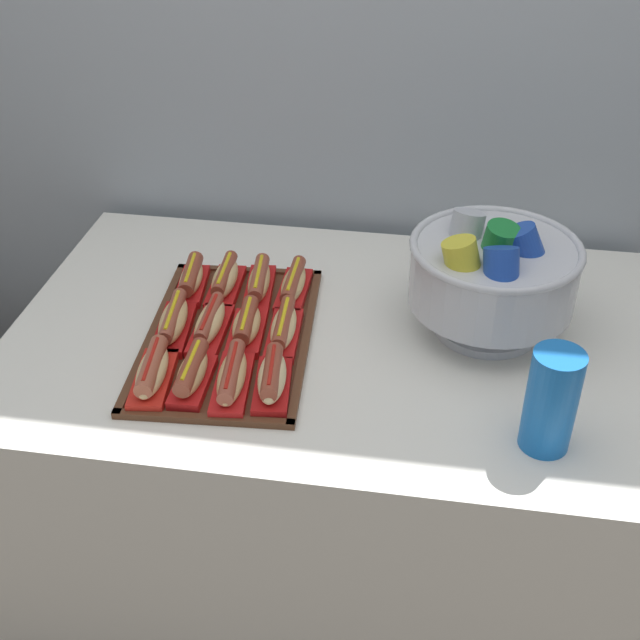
{
  "coord_description": "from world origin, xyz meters",
  "views": [
    {
      "loc": [
        0.19,
        -1.38,
        1.73
      ],
      "look_at": [
        -0.04,
        0.03,
        0.75
      ],
      "focal_mm": 46.5,
      "sensor_mm": 36.0,
      "label": 1
    }
  ],
  "objects_px": {
    "buffet_table": "(335,456)",
    "hot_dog_9": "(225,280)",
    "hot_dog_4": "(173,322)",
    "serving_tray": "(229,337)",
    "hot_dog_5": "(210,324)",
    "hot_dog_1": "(192,373)",
    "hot_dog_3": "(272,378)",
    "cup_stack": "(551,401)",
    "hot_dog_8": "(191,279)",
    "hot_dog_2": "(232,377)",
    "hot_dog_7": "(284,328)",
    "hot_dog_0": "(152,372)",
    "hot_dog_11": "(293,285)",
    "hot_dog_6": "(247,326)",
    "hot_dog_10": "(259,283)",
    "punch_bowl": "(492,273)"
  },
  "relations": [
    {
      "from": "hot_dog_0",
      "to": "hot_dog_2",
      "type": "distance_m",
      "value": 0.15
    },
    {
      "from": "hot_dog_11",
      "to": "cup_stack",
      "type": "bearing_deg",
      "value": -37.25
    },
    {
      "from": "hot_dog_1",
      "to": "hot_dog_10",
      "type": "height_order",
      "value": "hot_dog_1"
    },
    {
      "from": "punch_bowl",
      "to": "hot_dog_7",
      "type": "bearing_deg",
      "value": -165.09
    },
    {
      "from": "serving_tray",
      "to": "buffet_table",
      "type": "bearing_deg",
      "value": 15.85
    },
    {
      "from": "hot_dog_9",
      "to": "cup_stack",
      "type": "bearing_deg",
      "value": -29.8
    },
    {
      "from": "hot_dog_0",
      "to": "hot_dog_1",
      "type": "bearing_deg",
      "value": 3.82
    },
    {
      "from": "hot_dog_1",
      "to": "cup_stack",
      "type": "distance_m",
      "value": 0.64
    },
    {
      "from": "hot_dog_1",
      "to": "hot_dog_2",
      "type": "relative_size",
      "value": 0.83
    },
    {
      "from": "hot_dog_2",
      "to": "cup_stack",
      "type": "distance_m",
      "value": 0.57
    },
    {
      "from": "hot_dog_4",
      "to": "hot_dog_6",
      "type": "xyz_separation_m",
      "value": [
        0.15,
        0.01,
        -0.0
      ]
    },
    {
      "from": "buffet_table",
      "to": "hot_dog_8",
      "type": "height_order",
      "value": "hot_dog_8"
    },
    {
      "from": "hot_dog_4",
      "to": "serving_tray",
      "type": "bearing_deg",
      "value": 3.82
    },
    {
      "from": "hot_dog_1",
      "to": "cup_stack",
      "type": "height_order",
      "value": "cup_stack"
    },
    {
      "from": "serving_tray",
      "to": "hot_dog_3",
      "type": "xyz_separation_m",
      "value": [
        0.12,
        -0.16,
        0.03
      ]
    },
    {
      "from": "hot_dog_2",
      "to": "hot_dog_7",
      "type": "relative_size",
      "value": 1.07
    },
    {
      "from": "serving_tray",
      "to": "hot_dog_5",
      "type": "height_order",
      "value": "hot_dog_5"
    },
    {
      "from": "hot_dog_2",
      "to": "hot_dog_4",
      "type": "relative_size",
      "value": 1.01
    },
    {
      "from": "hot_dog_0",
      "to": "hot_dog_9",
      "type": "relative_size",
      "value": 1.06
    },
    {
      "from": "hot_dog_1",
      "to": "hot_dog_8",
      "type": "height_order",
      "value": "hot_dog_1"
    },
    {
      "from": "hot_dog_1",
      "to": "hot_dog_8",
      "type": "distance_m",
      "value": 0.34
    },
    {
      "from": "hot_dog_2",
      "to": "hot_dog_7",
      "type": "bearing_deg",
      "value": 69.38
    },
    {
      "from": "hot_dog_7",
      "to": "hot_dog_0",
      "type": "bearing_deg",
      "value": -139.92
    },
    {
      "from": "buffet_table",
      "to": "hot_dog_9",
      "type": "distance_m",
      "value": 0.48
    },
    {
      "from": "hot_dog_8",
      "to": "hot_dog_4",
      "type": "bearing_deg",
      "value": -86.18
    },
    {
      "from": "hot_dog_6",
      "to": "hot_dog_7",
      "type": "bearing_deg",
      "value": 3.82
    },
    {
      "from": "serving_tray",
      "to": "hot_dog_6",
      "type": "distance_m",
      "value": 0.05
    },
    {
      "from": "hot_dog_8",
      "to": "hot_dog_5",
      "type": "bearing_deg",
      "value": -61.73
    },
    {
      "from": "hot_dog_0",
      "to": "hot_dog_7",
      "type": "relative_size",
      "value": 1.03
    },
    {
      "from": "hot_dog_4",
      "to": "hot_dog_8",
      "type": "xyz_separation_m",
      "value": [
        -0.01,
        0.16,
        0.0
      ]
    },
    {
      "from": "serving_tray",
      "to": "hot_dog_6",
      "type": "bearing_deg",
      "value": 3.82
    },
    {
      "from": "hot_dog_5",
      "to": "hot_dog_7",
      "type": "xyz_separation_m",
      "value": [
        0.15,
        0.01,
        -0.0
      ]
    },
    {
      "from": "hot_dog_3",
      "to": "cup_stack",
      "type": "xyz_separation_m",
      "value": [
        0.49,
        -0.06,
        0.06
      ]
    },
    {
      "from": "hot_dog_1",
      "to": "hot_dog_10",
      "type": "xyz_separation_m",
      "value": [
        0.05,
        0.33,
        -0.0
      ]
    },
    {
      "from": "serving_tray",
      "to": "hot_dog_7",
      "type": "relative_size",
      "value": 3.13
    },
    {
      "from": "hot_dog_0",
      "to": "buffet_table",
      "type": "bearing_deg",
      "value": 36.52
    },
    {
      "from": "hot_dog_3",
      "to": "hot_dog_4",
      "type": "distance_m",
      "value": 0.28
    },
    {
      "from": "serving_tray",
      "to": "hot_dog_11",
      "type": "xyz_separation_m",
      "value": [
        0.1,
        0.17,
        0.03
      ]
    },
    {
      "from": "hot_dog_5",
      "to": "hot_dog_10",
      "type": "relative_size",
      "value": 0.96
    },
    {
      "from": "hot_dog_2",
      "to": "hot_dog_8",
      "type": "bearing_deg",
      "value": 118.27
    },
    {
      "from": "hot_dog_1",
      "to": "hot_dog_2",
      "type": "xyz_separation_m",
      "value": [
        0.07,
        0.0,
        -0.0
      ]
    },
    {
      "from": "hot_dog_10",
      "to": "cup_stack",
      "type": "relative_size",
      "value": 0.96
    },
    {
      "from": "hot_dog_2",
      "to": "hot_dog_3",
      "type": "bearing_deg",
      "value": 3.82
    },
    {
      "from": "hot_dog_1",
      "to": "hot_dog_3",
      "type": "relative_size",
      "value": 0.92
    },
    {
      "from": "serving_tray",
      "to": "hot_dog_8",
      "type": "bearing_deg",
      "value": 128.11
    },
    {
      "from": "hot_dog_1",
      "to": "hot_dog_9",
      "type": "height_order",
      "value": "same"
    },
    {
      "from": "buffet_table",
      "to": "hot_dog_4",
      "type": "xyz_separation_m",
      "value": [
        -0.33,
        -0.07,
        0.39
      ]
    },
    {
      "from": "hot_dog_2",
      "to": "hot_dog_4",
      "type": "distance_m",
      "value": 0.22
    },
    {
      "from": "hot_dog_10",
      "to": "buffet_table",
      "type": "bearing_deg",
      "value": -29.8
    },
    {
      "from": "hot_dog_0",
      "to": "hot_dog_7",
      "type": "height_order",
      "value": "hot_dog_0"
    }
  ]
}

